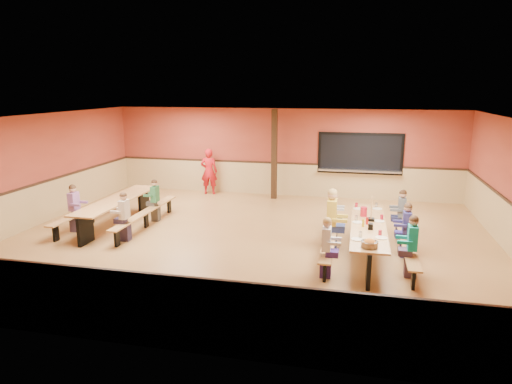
# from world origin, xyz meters

# --- Properties ---
(ground) EXTENTS (12.00, 12.00, 0.00)m
(ground) POSITION_xyz_m (0.00, 0.00, 0.00)
(ground) COLOR olive
(ground) RESTS_ON ground
(room_envelope) EXTENTS (12.04, 10.04, 3.02)m
(room_envelope) POSITION_xyz_m (0.00, 0.00, 0.69)
(room_envelope) COLOR #993D2C
(room_envelope) RESTS_ON ground
(kitchen_pass_through) EXTENTS (2.78, 0.28, 1.38)m
(kitchen_pass_through) POSITION_xyz_m (2.60, 4.96, 1.49)
(kitchen_pass_through) COLOR black
(kitchen_pass_through) RESTS_ON ground
(structural_post) EXTENTS (0.18, 0.18, 3.00)m
(structural_post) POSITION_xyz_m (-0.20, 4.40, 1.50)
(structural_post) COLOR black
(structural_post) RESTS_ON ground
(cafeteria_table_main) EXTENTS (1.91, 3.70, 0.74)m
(cafeteria_table_main) POSITION_xyz_m (2.84, -0.52, 0.53)
(cafeteria_table_main) COLOR #B78348
(cafeteria_table_main) RESTS_ON ground
(cafeteria_table_second) EXTENTS (1.91, 3.70, 0.74)m
(cafeteria_table_second) POSITION_xyz_m (-3.79, 0.40, 0.53)
(cafeteria_table_second) COLOR #B78348
(cafeteria_table_second) RESTS_ON ground
(seated_child_white_left) EXTENTS (0.37, 0.30, 1.21)m
(seated_child_white_left) POSITION_xyz_m (2.01, -1.87, 0.61)
(seated_child_white_left) COLOR silver
(seated_child_white_left) RESTS_ON ground
(seated_adult_yellow) EXTENTS (0.47, 0.39, 1.42)m
(seated_adult_yellow) POSITION_xyz_m (2.01, -0.23, 0.71)
(seated_adult_yellow) COLOR gold
(seated_adult_yellow) RESTS_ON ground
(seated_child_grey_left) EXTENTS (0.33, 0.27, 1.13)m
(seated_child_grey_left) POSITION_xyz_m (2.01, 0.70, 0.57)
(seated_child_grey_left) COLOR #BEBEBE
(seated_child_grey_left) RESTS_ON ground
(seated_child_teal_right) EXTENTS (0.39, 0.32, 1.25)m
(seated_child_teal_right) POSITION_xyz_m (3.66, -1.49, 0.62)
(seated_child_teal_right) COLOR #0F958C
(seated_child_teal_right) RESTS_ON ground
(seated_child_navy_right) EXTENTS (0.37, 0.31, 1.22)m
(seated_child_navy_right) POSITION_xyz_m (3.66, -0.35, 0.61)
(seated_child_navy_right) COLOR navy
(seated_child_navy_right) RESTS_ON ground
(seated_child_char_right) EXTENTS (0.38, 0.31, 1.22)m
(seated_child_char_right) POSITION_xyz_m (3.66, 0.96, 0.61)
(seated_child_char_right) COLOR #50575C
(seated_child_char_right) RESTS_ON ground
(seated_child_purple_sec) EXTENTS (0.38, 0.31, 1.23)m
(seated_child_purple_sec) POSITION_xyz_m (-4.62, -0.33, 0.62)
(seated_child_purple_sec) COLOR #8A588F
(seated_child_purple_sec) RESTS_ON ground
(seated_child_green_sec) EXTENTS (0.35, 0.29, 1.18)m
(seated_child_green_sec) POSITION_xyz_m (-2.97, 1.01, 0.59)
(seated_child_green_sec) COLOR #2C693C
(seated_child_green_sec) RESTS_ON ground
(seated_child_tan_sec) EXTENTS (0.37, 0.30, 1.21)m
(seated_child_tan_sec) POSITION_xyz_m (-2.97, -0.73, 0.60)
(seated_child_tan_sec) COLOR #C5B29C
(seated_child_tan_sec) RESTS_ON ground
(standing_woman) EXTENTS (0.64, 0.46, 1.62)m
(standing_woman) POSITION_xyz_m (-2.56, 4.55, 0.81)
(standing_woman) COLOR red
(standing_woman) RESTS_ON ground
(punch_pitcher) EXTENTS (0.16, 0.16, 0.22)m
(punch_pitcher) POSITION_xyz_m (2.73, 0.14, 0.85)
(punch_pitcher) COLOR red
(punch_pitcher) RESTS_ON cafeteria_table_main
(chip_bowl) EXTENTS (0.32, 0.32, 0.15)m
(chip_bowl) POSITION_xyz_m (2.83, -2.02, 0.81)
(chip_bowl) COLOR orange
(chip_bowl) RESTS_ON cafeteria_table_main
(napkin_dispenser) EXTENTS (0.10, 0.14, 0.13)m
(napkin_dispenser) POSITION_xyz_m (2.87, -0.86, 0.80)
(napkin_dispenser) COLOR black
(napkin_dispenser) RESTS_ON cafeteria_table_main
(condiment_mustard) EXTENTS (0.06, 0.06, 0.17)m
(condiment_mustard) POSITION_xyz_m (2.72, -0.71, 0.82)
(condiment_mustard) COLOR yellow
(condiment_mustard) RESTS_ON cafeteria_table_main
(condiment_ketchup) EXTENTS (0.06, 0.06, 0.17)m
(condiment_ketchup) POSITION_xyz_m (2.80, -0.51, 0.82)
(condiment_ketchup) COLOR #B2140F
(condiment_ketchup) RESTS_ON cafeteria_table_main
(table_paddle) EXTENTS (0.16, 0.16, 0.56)m
(table_paddle) POSITION_xyz_m (2.89, -0.20, 0.88)
(table_paddle) COLOR black
(table_paddle) RESTS_ON cafeteria_table_main
(place_settings) EXTENTS (0.65, 3.30, 0.11)m
(place_settings) POSITION_xyz_m (2.84, -0.52, 0.80)
(place_settings) COLOR beige
(place_settings) RESTS_ON cafeteria_table_main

